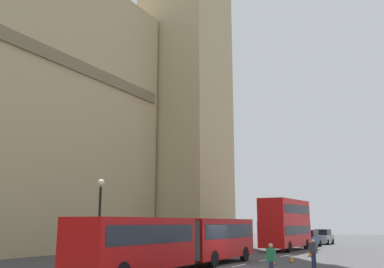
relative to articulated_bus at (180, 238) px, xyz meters
The scene contains 11 objects.
ground_plane 3.58m from the articulated_bus, 39.58° to the right, with size 160.00×160.00×0.00m, color #424244.
articulated_bus is the anchor object (origin of this frame).
double_decker_bus 20.21m from the articulated_bus, ahead, with size 9.21×2.54×4.90m.
sedan_lead 28.35m from the articulated_bus, ahead, with size 4.40×1.86×1.85m.
sedan_trailing 34.72m from the articulated_bus, ahead, with size 4.40×1.86×1.85m.
traffic_cone_west 6.66m from the articulated_bus, 35.13° to the right, with size 0.36×0.36×0.58m.
traffic_cone_middle 8.92m from the articulated_bus, 28.75° to the right, with size 0.36×0.36×0.58m.
traffic_cone_east 14.07m from the articulated_bus, 16.65° to the right, with size 0.36×0.36×0.58m.
street_lamp 5.09m from the articulated_bus, 113.69° to the left, with size 0.44×0.44×5.27m.
pedestrian_near_cones 6.51m from the articulated_bus, 106.94° to the right, with size 0.36×0.42×1.69m.
pedestrian_by_kerb 8.00m from the articulated_bus, 55.57° to the right, with size 0.35×0.46×1.69m.
Camera 1 is at (-24.32, -11.31, 2.64)m, focal length 39.85 mm.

